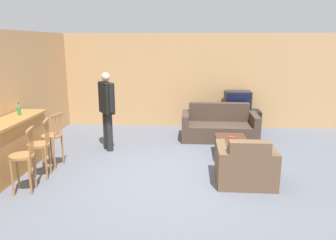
{
  "coord_description": "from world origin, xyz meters",
  "views": [
    {
      "loc": [
        0.35,
        -5.46,
        2.38
      ],
      "look_at": [
        -0.11,
        0.87,
        0.85
      ],
      "focal_mm": 35.0,
      "sensor_mm": 36.0,
      "label": 1
    }
  ],
  "objects_px": {
    "couch_far": "(219,127)",
    "person_by_window": "(107,107)",
    "bar_chair_far": "(52,139)",
    "book_on_table": "(232,137)",
    "tv": "(237,101)",
    "bar_chair_near": "(23,160)",
    "bottle": "(19,110)",
    "coffee_table": "(231,141)",
    "bar_chair_mid": "(40,148)",
    "tv_unit": "(236,120)",
    "armchair_near": "(245,166)"
  },
  "relations": [
    {
      "from": "armchair_near",
      "to": "bar_chair_near",
      "type": "bearing_deg",
      "value": -170.61
    },
    {
      "from": "bar_chair_far",
      "to": "coffee_table",
      "type": "height_order",
      "value": "bar_chair_far"
    },
    {
      "from": "book_on_table",
      "to": "person_by_window",
      "type": "xyz_separation_m",
      "value": [
        -2.71,
        0.22,
        0.57
      ]
    },
    {
      "from": "bar_chair_far",
      "to": "book_on_table",
      "type": "bearing_deg",
      "value": 13.58
    },
    {
      "from": "coffee_table",
      "to": "couch_far",
      "type": "bearing_deg",
      "value": 96.11
    },
    {
      "from": "bottle",
      "to": "bar_chair_far",
      "type": "bearing_deg",
      "value": -4.77
    },
    {
      "from": "bar_chair_mid",
      "to": "person_by_window",
      "type": "relative_size",
      "value": 0.61
    },
    {
      "from": "bar_chair_near",
      "to": "armchair_near",
      "type": "height_order",
      "value": "bar_chair_near"
    },
    {
      "from": "bar_chair_near",
      "to": "tv_unit",
      "type": "bearing_deg",
      "value": 46.27
    },
    {
      "from": "tv_unit",
      "to": "couch_far",
      "type": "bearing_deg",
      "value": -122.72
    },
    {
      "from": "bar_chair_far",
      "to": "couch_far",
      "type": "relative_size",
      "value": 0.57
    },
    {
      "from": "armchair_near",
      "to": "person_by_window",
      "type": "distance_m",
      "value": 3.28
    },
    {
      "from": "bar_chair_mid",
      "to": "book_on_table",
      "type": "xyz_separation_m",
      "value": [
        3.52,
        1.38,
        -0.13
      ]
    },
    {
      "from": "couch_far",
      "to": "book_on_table",
      "type": "relative_size",
      "value": 8.6
    },
    {
      "from": "armchair_near",
      "to": "tv",
      "type": "xyz_separation_m",
      "value": [
        0.3,
        3.48,
        0.52
      ]
    },
    {
      "from": "bar_chair_far",
      "to": "book_on_table",
      "type": "relative_size",
      "value": 4.93
    },
    {
      "from": "bar_chair_near",
      "to": "coffee_table",
      "type": "xyz_separation_m",
      "value": [
        3.5,
        1.89,
        -0.2
      ]
    },
    {
      "from": "bar_chair_near",
      "to": "couch_far",
      "type": "xyz_separation_m",
      "value": [
        3.36,
        3.24,
        -0.25
      ]
    },
    {
      "from": "couch_far",
      "to": "tv",
      "type": "xyz_separation_m",
      "value": [
        0.54,
        0.83,
        0.52
      ]
    },
    {
      "from": "book_on_table",
      "to": "armchair_near",
      "type": "bearing_deg",
      "value": -86.8
    },
    {
      "from": "bar_chair_mid",
      "to": "coffee_table",
      "type": "bearing_deg",
      "value": 20.45
    },
    {
      "from": "person_by_window",
      "to": "bottle",
      "type": "bearing_deg",
      "value": -144.73
    },
    {
      "from": "tv_unit",
      "to": "coffee_table",
      "type": "bearing_deg",
      "value": -100.18
    },
    {
      "from": "bar_chair_far",
      "to": "tv_unit",
      "type": "bearing_deg",
      "value": 37.19
    },
    {
      "from": "bar_chair_near",
      "to": "book_on_table",
      "type": "height_order",
      "value": "bar_chair_near"
    },
    {
      "from": "bar_chair_near",
      "to": "tv_unit",
      "type": "distance_m",
      "value": 5.64
    },
    {
      "from": "tv_unit",
      "to": "bottle",
      "type": "xyz_separation_m",
      "value": [
        -4.53,
        -2.9,
        0.83
      ]
    },
    {
      "from": "coffee_table",
      "to": "tv_unit",
      "type": "distance_m",
      "value": 2.22
    },
    {
      "from": "bar_chair_mid",
      "to": "tv",
      "type": "xyz_separation_m",
      "value": [
        3.9,
        3.48,
        0.28
      ]
    },
    {
      "from": "tv",
      "to": "person_by_window",
      "type": "bearing_deg",
      "value": -148.62
    },
    {
      "from": "bar_chair_near",
      "to": "bar_chair_mid",
      "type": "xyz_separation_m",
      "value": [
        0.0,
        0.59,
        0.0
      ]
    },
    {
      "from": "couch_far",
      "to": "tv",
      "type": "bearing_deg",
      "value": 57.18
    },
    {
      "from": "bar_chair_near",
      "to": "bar_chair_mid",
      "type": "relative_size",
      "value": 1.0
    },
    {
      "from": "bar_chair_mid",
      "to": "book_on_table",
      "type": "height_order",
      "value": "bar_chair_mid"
    },
    {
      "from": "coffee_table",
      "to": "bottle",
      "type": "height_order",
      "value": "bottle"
    },
    {
      "from": "bar_chair_mid",
      "to": "armchair_near",
      "type": "height_order",
      "value": "bar_chair_mid"
    },
    {
      "from": "bar_chair_near",
      "to": "bar_chair_far",
      "type": "xyz_separation_m",
      "value": [
        -0.0,
        1.12,
        0.0
      ]
    },
    {
      "from": "book_on_table",
      "to": "couch_far",
      "type": "bearing_deg",
      "value": 97.08
    },
    {
      "from": "bar_chair_far",
      "to": "coffee_table",
      "type": "distance_m",
      "value": 3.6
    },
    {
      "from": "bottle",
      "to": "couch_far",
      "type": "bearing_deg",
      "value": 27.42
    },
    {
      "from": "tv",
      "to": "tv_unit",
      "type": "bearing_deg",
      "value": 90.0
    },
    {
      "from": "tv_unit",
      "to": "bar_chair_far",
      "type": "bearing_deg",
      "value": -142.81
    },
    {
      "from": "armchair_near",
      "to": "tv",
      "type": "relative_size",
      "value": 1.39
    },
    {
      "from": "couch_far",
      "to": "person_by_window",
      "type": "bearing_deg",
      "value": -157.59
    },
    {
      "from": "book_on_table",
      "to": "bar_chair_near",
      "type": "bearing_deg",
      "value": -150.8
    },
    {
      "from": "bar_chair_near",
      "to": "coffee_table",
      "type": "height_order",
      "value": "bar_chair_near"
    },
    {
      "from": "bar_chair_near",
      "to": "person_by_window",
      "type": "xyz_separation_m",
      "value": [
        0.81,
        2.19,
        0.43
      ]
    },
    {
      "from": "couch_far",
      "to": "person_by_window",
      "type": "xyz_separation_m",
      "value": [
        -2.55,
        -1.05,
        0.68
      ]
    },
    {
      "from": "bar_chair_mid",
      "to": "tv_unit",
      "type": "distance_m",
      "value": 5.24
    },
    {
      "from": "couch_far",
      "to": "book_on_table",
      "type": "distance_m",
      "value": 1.29
    }
  ]
}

